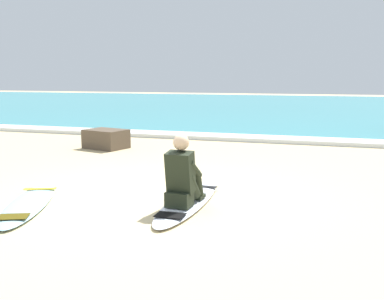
{
  "coord_description": "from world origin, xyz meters",
  "views": [
    {
      "loc": [
        2.58,
        -5.87,
        1.76
      ],
      "look_at": [
        0.34,
        1.09,
        0.55
      ],
      "focal_mm": 41.72,
      "sensor_mm": 36.0,
      "label": 1
    }
  ],
  "objects_px": {
    "surfboard_spare_near": "(29,203)",
    "surfer_seated": "(183,178)",
    "shoreline_rock": "(106,139)",
    "surfboard_main": "(189,201)"
  },
  "relations": [
    {
      "from": "surfboard_main",
      "to": "shoreline_rock",
      "type": "xyz_separation_m",
      "value": [
        -3.46,
        3.96,
        0.2
      ]
    },
    {
      "from": "surfer_seated",
      "to": "shoreline_rock",
      "type": "distance_m",
      "value": 5.52
    },
    {
      "from": "surfboard_main",
      "to": "surfer_seated",
      "type": "distance_m",
      "value": 0.51
    },
    {
      "from": "surfboard_main",
      "to": "surfboard_spare_near",
      "type": "distance_m",
      "value": 2.21
    },
    {
      "from": "shoreline_rock",
      "to": "surfboard_spare_near",
      "type": "bearing_deg",
      "value": -73.68
    },
    {
      "from": "surfboard_spare_near",
      "to": "surfer_seated",
      "type": "bearing_deg",
      "value": 12.65
    },
    {
      "from": "surfboard_spare_near",
      "to": "shoreline_rock",
      "type": "bearing_deg",
      "value": 106.32
    },
    {
      "from": "surfer_seated",
      "to": "surfboard_spare_near",
      "type": "relative_size",
      "value": 0.41
    },
    {
      "from": "surfer_seated",
      "to": "surfboard_spare_near",
      "type": "height_order",
      "value": "surfer_seated"
    },
    {
      "from": "surfboard_main",
      "to": "surfer_seated",
      "type": "relative_size",
      "value": 2.69
    }
  ]
}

